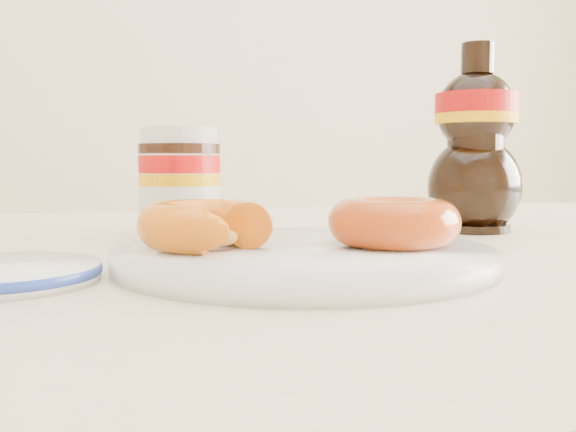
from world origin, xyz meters
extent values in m
cube|color=#F0E7C9|center=(0.00, 1.75, 1.30)|extent=(3.50, 0.10, 2.60)
cube|color=beige|center=(0.00, 0.10, 0.73)|extent=(1.40, 0.90, 0.04)
cylinder|color=white|center=(-0.07, -0.04, 0.76)|extent=(0.29, 0.29, 0.01)
torus|color=white|center=(-0.07, -0.04, 0.76)|extent=(0.29, 0.29, 0.01)
torus|color=#C7410B|center=(-0.14, -0.02, 0.78)|extent=(0.13, 0.13, 0.04)
torus|color=#A3340A|center=(0.00, -0.04, 0.78)|extent=(0.12, 0.12, 0.04)
cylinder|color=white|center=(-0.15, 0.14, 0.80)|extent=(0.08, 0.08, 0.10)
cylinder|color=#980505|center=(-0.15, 0.14, 0.83)|extent=(0.08, 0.08, 0.02)
cylinder|color=#D89905|center=(-0.15, 0.14, 0.81)|extent=(0.08, 0.08, 0.01)
cylinder|color=black|center=(-0.15, 0.14, 0.84)|extent=(0.08, 0.08, 0.01)
cylinder|color=white|center=(-0.15, 0.14, 0.86)|extent=(0.08, 0.08, 0.02)
cylinder|color=black|center=(-0.15, 0.22, 0.79)|extent=(0.06, 0.06, 0.08)
cylinder|color=beige|center=(-0.15, 0.22, 0.79)|extent=(0.06, 0.06, 0.04)
cylinder|color=black|center=(-0.15, 0.22, 0.84)|extent=(0.06, 0.06, 0.01)
cylinder|color=white|center=(-0.28, -0.05, 0.76)|extent=(0.13, 0.13, 0.01)
torus|color=navy|center=(-0.28, -0.05, 0.76)|extent=(0.13, 0.13, 0.01)
camera|label=1|loc=(-0.21, -0.51, 0.83)|focal=40.00mm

